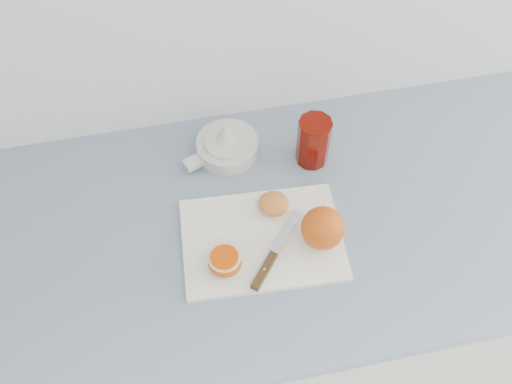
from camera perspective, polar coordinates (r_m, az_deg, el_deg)
counter at (r=1.56m, az=2.88°, el=-11.13°), size 2.53×0.64×0.89m
cutting_board at (r=1.13m, az=0.63°, el=-4.79°), size 0.33×0.24×0.01m
whole_orange at (r=1.09m, az=6.68°, el=-3.60°), size 0.08×0.08×0.08m
half_orange at (r=1.08m, az=-3.14°, el=-6.98°), size 0.06×0.06×0.04m
squeezed_shell at (r=1.15m, az=1.79°, el=-1.15°), size 0.06×0.06×0.03m
paring_knife at (r=1.09m, az=1.24°, el=-7.18°), size 0.13×0.16×0.01m
citrus_juicer at (r=1.24m, az=-2.95°, el=4.77°), size 0.17×0.14×0.09m
red_tumbler at (r=1.21m, az=5.74°, el=4.93°), size 0.07×0.07×0.12m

